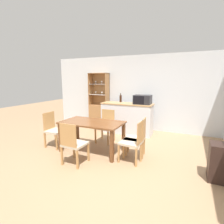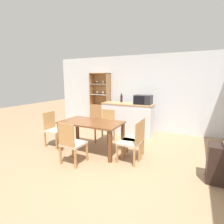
{
  "view_description": "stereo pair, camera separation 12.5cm",
  "coord_description": "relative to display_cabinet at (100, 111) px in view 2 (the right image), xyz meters",
  "views": [
    {
      "loc": [
        1.57,
        -3.31,
        1.74
      ],
      "look_at": [
        -0.4,
        1.07,
        0.84
      ],
      "focal_mm": 28.0,
      "sensor_mm": 36.0,
      "label": 1
    },
    {
      "loc": [
        1.68,
        -3.26,
        1.74
      ],
      "look_at": [
        -0.4,
        1.07,
        0.84
      ],
      "focal_mm": 28.0,
      "sensor_mm": 36.0,
      "label": 2
    }
  ],
  "objects": [
    {
      "name": "dining_table",
      "position": [
        1.01,
        -2.23,
        0.06
      ],
      "size": [
        1.49,
        0.82,
        0.74
      ],
      "color": "brown",
      "rests_on": "ground_plane"
    },
    {
      "name": "kitchen_counter",
      "position": [
        1.28,
        -0.5,
        -0.07
      ],
      "size": [
        1.66,
        0.55,
        0.99
      ],
      "color": "silver",
      "rests_on": "ground_plane"
    },
    {
      "name": "wall_back",
      "position": [
        1.55,
        0.2,
        0.71
      ],
      "size": [
        6.8,
        0.06,
        2.55
      ],
      "color": "silver",
      "rests_on": "ground_plane"
    },
    {
      "name": "dining_chair_head_far",
      "position": [
        1.01,
        -1.49,
        -0.13
      ],
      "size": [
        0.43,
        0.43,
        0.9
      ],
      "rotation": [
        0.0,
        0.0,
        3.13
      ],
      "color": "#C1B299",
      "rests_on": "ground_plane"
    },
    {
      "name": "wine_bottle",
      "position": [
        0.98,
        -0.3,
        0.54
      ],
      "size": [
        0.07,
        0.07,
        0.29
      ],
      "color": "black",
      "rests_on": "kitchen_counter"
    },
    {
      "name": "dining_chair_side_right_far",
      "position": [
        2.08,
        -2.11,
        -0.13
      ],
      "size": [
        0.46,
        0.46,
        0.9
      ],
      "rotation": [
        0.0,
        0.0,
        1.64
      ],
      "color": "#C1B299",
      "rests_on": "ground_plane"
    },
    {
      "name": "dining_chair_side_right_near",
      "position": [
        2.08,
        -2.36,
        -0.13
      ],
      "size": [
        0.45,
        0.45,
        0.9
      ],
      "rotation": [
        0.0,
        0.0,
        1.51
      ],
      "color": "#C1B299",
      "rests_on": "ground_plane"
    },
    {
      "name": "ground_plane",
      "position": [
        1.55,
        -2.43,
        -0.57
      ],
      "size": [
        18.0,
        18.0,
        0.0
      ],
      "primitive_type": "plane",
      "color": "#A37F5B"
    },
    {
      "name": "display_cabinet",
      "position": [
        0.0,
        0.0,
        0.0
      ],
      "size": [
        0.72,
        0.35,
        1.97
      ],
      "color": "#A37042",
      "rests_on": "ground_plane"
    },
    {
      "name": "dining_chair_head_near",
      "position": [
        1.0,
        -2.97,
        -0.13
      ],
      "size": [
        0.44,
        0.44,
        0.9
      ],
      "rotation": [
        0.0,
        0.0,
        -0.03
      ],
      "color": "#C1B299",
      "rests_on": "ground_plane"
    },
    {
      "name": "microwave",
      "position": [
        1.78,
        -0.49,
        0.56
      ],
      "size": [
        0.52,
        0.39,
        0.28
      ],
      "color": "#232328",
      "rests_on": "kitchen_counter"
    },
    {
      "name": "dining_chair_side_left_near",
      "position": [
        -0.07,
        -2.35,
        -0.13
      ],
      "size": [
        0.43,
        0.43,
        0.9
      ],
      "rotation": [
        0.0,
        0.0,
        -1.57
      ],
      "color": "#C1B299",
      "rests_on": "ground_plane"
    }
  ]
}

